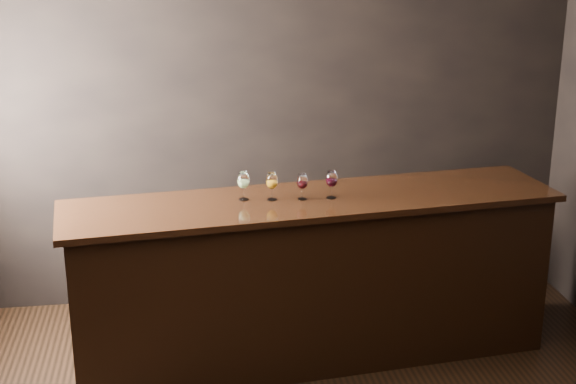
{
  "coord_description": "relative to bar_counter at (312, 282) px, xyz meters",
  "views": [
    {
      "loc": [
        -0.72,
        -3.99,
        2.89
      ],
      "look_at": [
        0.04,
        1.12,
        1.25
      ],
      "focal_mm": 50.0,
      "sensor_mm": 36.0,
      "label": 1
    }
  ],
  "objects": [
    {
      "name": "glass_red_b",
      "position": [
        0.12,
        -0.02,
        0.75
      ],
      "size": [
        0.08,
        0.08,
        0.19
      ],
      "color": "white",
      "rests_on": "bar_top"
    },
    {
      "name": "room_shell",
      "position": [
        -0.45,
        -1.01,
        1.23
      ],
      "size": [
        5.02,
        4.52,
        2.81
      ],
      "color": "black",
      "rests_on": "ground"
    },
    {
      "name": "glass_amber",
      "position": [
        -0.28,
        0.0,
        0.75
      ],
      "size": [
        0.08,
        0.08,
        0.19
      ],
      "color": "white",
      "rests_on": "bar_top"
    },
    {
      "name": "glass_white",
      "position": [
        -0.47,
        0.03,
        0.75
      ],
      "size": [
        0.08,
        0.08,
        0.2
      ],
      "color": "white",
      "rests_on": "bar_top"
    },
    {
      "name": "bar_top",
      "position": [
        0.0,
        0.0,
        0.6
      ],
      "size": [
        3.48,
        1.16,
        0.04
      ],
      "primitive_type": "cube",
      "rotation": [
        0.0,
        0.0,
        0.11
      ],
      "color": "black",
      "rests_on": "bar_counter"
    },
    {
      "name": "back_bar_shelf",
      "position": [
        -0.26,
        0.91,
        -0.18
      ],
      "size": [
        2.23,
        0.4,
        0.8
      ],
      "primitive_type": "cube",
      "color": "black",
      "rests_on": "ground"
    },
    {
      "name": "glass_red_a",
      "position": [
        -0.08,
        -0.02,
        0.74
      ],
      "size": [
        0.08,
        0.08,
        0.18
      ],
      "color": "white",
      "rests_on": "bar_top"
    },
    {
      "name": "bar_counter",
      "position": [
        0.0,
        0.0,
        0.0
      ],
      "size": [
        3.36,
        1.07,
        1.15
      ],
      "primitive_type": "cube",
      "rotation": [
        0.0,
        0.0,
        0.11
      ],
      "color": "black",
      "rests_on": "ground"
    }
  ]
}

